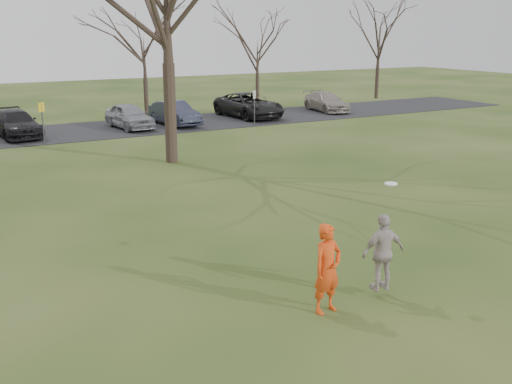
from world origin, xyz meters
The scene contains 12 objects.
ground centered at (0.00, 0.00, 0.00)m, with size 120.00×120.00×0.00m, color #1E380F.
parking_strip centered at (0.00, 25.00, 0.02)m, with size 62.00×6.50×0.04m, color black.
player_defender centered at (-0.62, -0.05, 0.94)m, with size 0.68×0.45×1.87m, color #E34312.
car_3 centered at (-2.88, 24.84, 0.73)m, with size 1.92×4.73×1.37m, color black.
car_4 centered at (3.24, 24.60, 0.75)m, with size 1.67×4.14×1.41m, color gray.
car_5 centered at (5.96, 24.49, 0.74)m, with size 1.47×4.23×1.39m, color #2A2E40.
car_6 centered at (11.38, 25.21, 0.81)m, with size 2.55×5.53×1.54m, color black.
car_7 centered at (17.49, 25.19, 0.67)m, with size 1.78×4.37×1.27m, color gray.
catching_play centered at (0.82, -0.05, 1.02)m, with size 1.04×0.59×2.29m.
sign_yellow centered at (-2.00, 22.00, 1.45)m, with size 0.35×0.35×2.08m.
sign_white centered at (10.00, 22.00, 1.45)m, with size 0.35×0.35×2.08m.
small_tree_row centered at (4.38, 30.06, 3.89)m, with size 55.00×5.90×8.50m.
Camera 1 is at (-7.47, -9.30, 5.61)m, focal length 42.78 mm.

